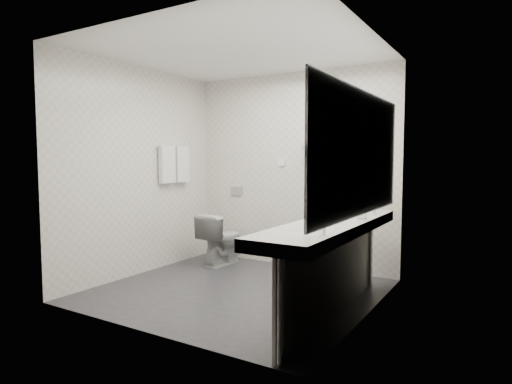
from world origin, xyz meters
The scene contains 32 objects.
floor centered at (0.00, 0.00, 0.00)m, with size 2.80×2.80×0.00m, color #2C2B30.
ceiling centered at (0.00, 0.00, 2.50)m, with size 2.80×2.80×0.00m, color white.
wall_back centered at (0.00, 1.30, 1.25)m, with size 2.80×2.80×0.00m, color silver.
wall_front centered at (0.00, -1.30, 1.25)m, with size 2.80×2.80×0.00m, color silver.
wall_left centered at (-1.40, 0.00, 1.25)m, with size 2.60×2.60×0.00m, color silver.
wall_right centered at (1.40, 0.00, 1.25)m, with size 2.60×2.60×0.00m, color silver.
vanity_counter centered at (1.12, -0.20, 0.80)m, with size 0.55×2.20×0.10m, color white.
vanity_panel centered at (1.15, -0.20, 0.38)m, with size 0.03×2.15×0.75m, color #9B9893.
vanity_post_near centered at (1.18, -1.24, 0.38)m, with size 0.06×0.06×0.75m, color silver.
vanity_post_far centered at (1.18, 0.84, 0.38)m, with size 0.06×0.06×0.75m, color silver.
mirror centered at (1.39, -0.20, 1.45)m, with size 0.02×2.20×1.05m, color #B2BCC6.
basin_near centered at (1.12, -0.85, 0.83)m, with size 0.40×0.31×0.05m, color white.
basin_far centered at (1.12, 0.45, 0.83)m, with size 0.40×0.31×0.05m, color white.
faucet_near centered at (1.32, -0.85, 0.92)m, with size 0.04×0.04×0.15m, color silver.
faucet_far centered at (1.32, 0.45, 0.92)m, with size 0.04×0.04×0.15m, color silver.
soap_bottle_a centered at (1.16, -0.21, 0.91)m, with size 0.05×0.05×0.12m, color silver.
soap_bottle_b centered at (1.16, -0.02, 0.90)m, with size 0.07×0.07×0.10m, color silver.
soap_bottle_c centered at (1.16, -0.15, 0.92)m, with size 0.05×0.05×0.13m, color silver.
glass_left centered at (1.34, 0.07, 0.90)m, with size 0.05×0.05×0.10m, color silver.
glass_right centered at (1.28, 0.14, 0.90)m, with size 0.06×0.06×0.11m, color silver.
toilet centered at (-0.81, 0.86, 0.34)m, with size 0.38×0.68×0.68m, color white.
flush_plate centered at (-0.85, 1.29, 0.95)m, with size 0.18×0.02×0.12m, color #B2B5BA.
pedal_bin centered at (0.36, 1.09, 0.12)m, with size 0.17×0.17×0.24m, color #B2B5BA.
bin_lid centered at (0.36, 1.09, 0.25)m, with size 0.17×0.17×0.01m, color #B2B5BA.
towel_rail centered at (-1.35, 0.55, 1.55)m, with size 0.02×0.02×0.62m, color silver.
towel_near centered at (-1.34, 0.41, 1.33)m, with size 0.07×0.24×0.48m, color white.
towel_far centered at (-1.34, 0.69, 1.33)m, with size 0.07×0.24×0.48m, color white.
dryer_cradle centered at (0.25, 1.27, 1.50)m, with size 0.10×0.04×0.14m, color gray.
dryer_barrel centered at (0.25, 1.20, 1.53)m, with size 0.08×0.08×0.14m, color gray.
dryer_cord centered at (0.25, 1.26, 1.25)m, with size 0.02×0.02×0.35m, color black.
switch_plate_a centered at (-0.15, 1.29, 1.35)m, with size 0.09×0.02×0.09m, color white.
switch_plate_b centered at (0.55, 1.29, 1.35)m, with size 0.09×0.02×0.09m, color white.
Camera 1 is at (2.50, -3.74, 1.40)m, focal length 30.21 mm.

